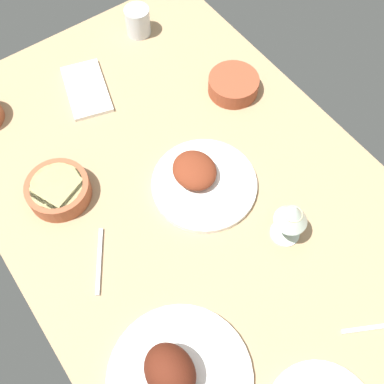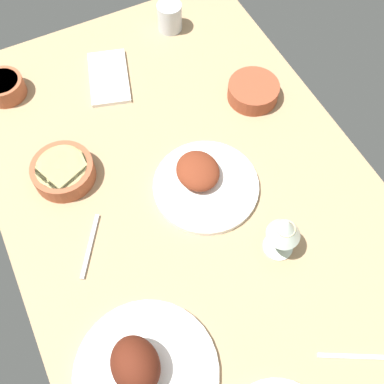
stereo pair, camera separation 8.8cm
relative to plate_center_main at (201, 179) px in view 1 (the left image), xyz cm
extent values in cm
cube|color=tan|center=(-1.69, 3.88, -3.96)|extent=(140.00, 90.00, 4.00)
cylinder|color=white|center=(-1.16, -0.25, -1.16)|extent=(26.26, 26.26, 1.60)
ellipsoid|color=maroon|center=(2.01, 0.44, 2.02)|extent=(11.68, 10.50, 5.17)
cylinder|color=white|center=(-34.49, 30.57, -1.16)|extent=(29.68, 29.68, 1.60)
ellipsoid|color=#511E11|center=(-33.03, 31.72, 4.10)|extent=(11.48, 9.46, 9.69)
cylinder|color=#A35133|center=(17.51, 30.06, 0.54)|extent=(15.47, 15.47, 4.99)
cylinder|color=#DBCC7A|center=(17.51, 30.06, 2.53)|extent=(12.68, 12.68, 1.00)
cylinder|color=brown|center=(19.01, -25.26, 0.43)|extent=(14.05, 14.05, 4.78)
cylinder|color=#4C192D|center=(19.01, -25.26, 2.33)|extent=(11.52, 11.52, 1.00)
cylinder|color=silver|center=(-22.73, -7.99, -1.71)|extent=(7.00, 7.00, 0.50)
cylinder|color=silver|center=(-22.73, -7.99, 2.04)|extent=(1.00, 1.00, 7.00)
cone|color=silver|center=(-22.73, -7.99, 8.79)|extent=(7.60, 7.60, 6.50)
cylinder|color=beige|center=(-22.73, -7.99, 7.34)|extent=(4.18, 4.18, 2.80)
cylinder|color=silver|center=(54.10, -16.36, 2.25)|extent=(7.42, 7.42, 8.42)
cube|color=white|center=(43.15, 8.20, -1.36)|extent=(22.06, 16.02, 1.20)
cube|color=silver|center=(-3.16, 31.11, -1.56)|extent=(13.90, 9.58, 0.80)
cube|color=silver|center=(-51.12, -10.08, -1.56)|extent=(8.89, 15.42, 0.80)
camera|label=1|loc=(-45.48, 35.48, 98.58)|focal=43.18mm
camera|label=2|loc=(-50.04, 27.92, 98.58)|focal=43.18mm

